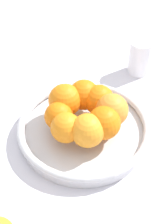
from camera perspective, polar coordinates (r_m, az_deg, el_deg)
The scene contains 4 objects.
ground_plane at distance 0.77m, azimuth 0.00°, elevation -4.02°, with size 4.00×4.00×0.00m, color silver.
fruit_bowl at distance 0.76m, azimuth 0.00°, elevation -3.04°, with size 0.32×0.32×0.04m.
orange_pile at distance 0.72m, azimuth 0.35°, elevation 0.09°, with size 0.19×0.19×0.08m.
drinking_glass at distance 0.95m, azimuth 10.21°, elevation 9.85°, with size 0.07×0.07×0.10m, color white.
Camera 1 is at (0.28, -0.43, 0.57)m, focal length 50.00 mm.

